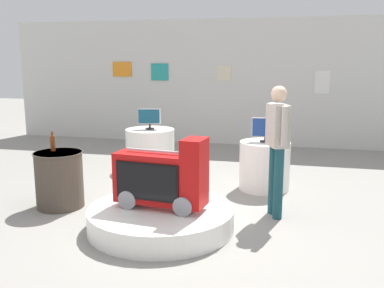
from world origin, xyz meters
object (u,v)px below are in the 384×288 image
(side_table_round, at_px, (59,179))
(novelty_firetruck_tv, at_px, (162,180))
(bottle_on_side_table, at_px, (53,143))
(main_display_pedestal, at_px, (161,218))
(tv_on_left_rear, at_px, (150,118))
(shopper_browsing_near_truck, at_px, (277,141))
(display_pedestal_center_rear, at_px, (264,166))
(display_pedestal_left_rear, at_px, (150,149))
(tv_on_center_rear, at_px, (266,129))

(side_table_round, bearing_deg, novelty_firetruck_tv, -15.59)
(novelty_firetruck_tv, relative_size, bottle_on_side_table, 4.13)
(main_display_pedestal, relative_size, tv_on_left_rear, 4.29)
(novelty_firetruck_tv, bearing_deg, side_table_round, 164.41)
(main_display_pedestal, relative_size, shopper_browsing_near_truck, 1.04)
(novelty_firetruck_tv, xyz_separation_m, shopper_browsing_near_truck, (1.29, 0.78, 0.38))
(display_pedestal_center_rear, relative_size, side_table_round, 1.02)
(display_pedestal_left_rear, xyz_separation_m, tv_on_center_rear, (2.15, -0.77, 0.59))
(novelty_firetruck_tv, bearing_deg, shopper_browsing_near_truck, 31.08)
(novelty_firetruck_tv, relative_size, tv_on_left_rear, 2.75)
(display_pedestal_left_rear, relative_size, bottle_on_side_table, 3.29)
(tv_on_left_rear, xyz_separation_m, tv_on_center_rear, (2.15, -0.77, -0.01))
(novelty_firetruck_tv, relative_size, tv_on_center_rear, 2.63)
(novelty_firetruck_tv, distance_m, side_table_round, 1.70)
(novelty_firetruck_tv, height_order, bottle_on_side_table, novelty_firetruck_tv)
(display_pedestal_center_rear, xyz_separation_m, side_table_round, (-2.68, -1.51, 0.02))
(main_display_pedestal, height_order, tv_on_center_rear, tv_on_center_rear)
(tv_on_center_rear, xyz_separation_m, side_table_round, (-2.68, -1.51, -0.57))
(main_display_pedestal, distance_m, tv_on_center_rear, 2.38)
(novelty_firetruck_tv, height_order, shopper_browsing_near_truck, shopper_browsing_near_truck)
(tv_on_left_rear, distance_m, shopper_browsing_near_truck, 3.08)
(main_display_pedestal, distance_m, tv_on_left_rear, 3.04)
(main_display_pedestal, distance_m, novelty_firetruck_tv, 0.49)
(tv_on_center_rear, relative_size, side_table_round, 0.56)
(side_table_round, xyz_separation_m, shopper_browsing_near_truck, (2.91, 0.32, 0.60))
(novelty_firetruck_tv, xyz_separation_m, display_pedestal_left_rear, (-1.09, 2.73, -0.24))
(display_pedestal_left_rear, bearing_deg, main_display_pedestal, -68.59)
(main_display_pedestal, bearing_deg, bottle_on_side_table, 163.33)
(display_pedestal_left_rear, height_order, tv_on_center_rear, tv_on_center_rear)
(main_display_pedestal, relative_size, display_pedestal_left_rear, 1.96)
(novelty_firetruck_tv, bearing_deg, tv_on_center_rear, 61.60)
(side_table_round, distance_m, bottle_on_side_table, 0.51)
(tv_on_center_rear, relative_size, bottle_on_side_table, 1.57)
(shopper_browsing_near_truck, bearing_deg, display_pedestal_left_rear, 140.55)
(display_pedestal_center_rear, bearing_deg, tv_on_left_rear, 160.39)
(bottle_on_side_table, relative_size, shopper_browsing_near_truck, 0.16)
(shopper_browsing_near_truck, bearing_deg, bottle_on_side_table, -175.20)
(tv_on_left_rear, xyz_separation_m, display_pedestal_center_rear, (2.15, -0.77, -0.59))
(display_pedestal_left_rear, relative_size, display_pedestal_center_rear, 1.14)
(shopper_browsing_near_truck, bearing_deg, side_table_round, -173.64)
(novelty_firetruck_tv, distance_m, bottle_on_side_table, 1.83)
(novelty_firetruck_tv, distance_m, tv_on_center_rear, 2.25)
(side_table_round, bearing_deg, bottle_on_side_table, 148.34)
(tv_on_center_rear, bearing_deg, shopper_browsing_near_truck, -79.01)
(main_display_pedestal, xyz_separation_m, display_pedestal_left_rear, (-1.07, 2.72, 0.25))
(bottle_on_side_table, bearing_deg, shopper_browsing_near_truck, 4.80)
(tv_on_left_rear, distance_m, bottle_on_side_table, 2.30)
(display_pedestal_center_rear, relative_size, shopper_browsing_near_truck, 0.46)
(tv_on_left_rear, relative_size, tv_on_center_rear, 0.95)
(display_pedestal_left_rear, xyz_separation_m, side_table_round, (-0.53, -2.28, 0.02))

